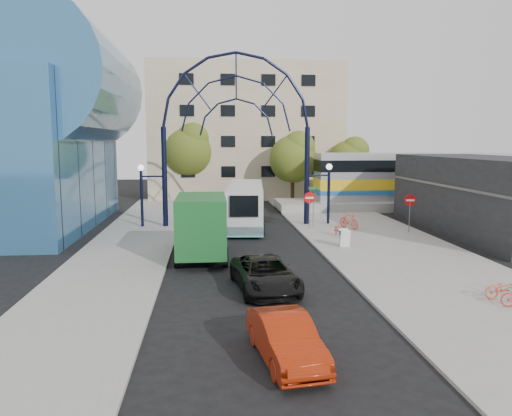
{
  "coord_description": "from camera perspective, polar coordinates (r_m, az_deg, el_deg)",
  "views": [
    {
      "loc": [
        -1.92,
        -20.92,
        5.99
      ],
      "look_at": [
        0.61,
        6.0,
        2.38
      ],
      "focal_mm": 35.0,
      "sensor_mm": 36.0,
      "label": 1
    }
  ],
  "objects": [
    {
      "name": "apartment_block",
      "position": [
        56.04,
        -1.37,
        8.64
      ],
      "size": [
        20.0,
        12.1,
        14.0
      ],
      "color": "tan",
      "rests_on": "ground"
    },
    {
      "name": "transit_hall",
      "position": [
        38.34,
        -26.07,
        7.9
      ],
      "size": [
        16.5,
        18.0,
        14.5
      ],
      "color": "#316697",
      "rests_on": "ground"
    },
    {
      "name": "green_truck",
      "position": [
        25.89,
        -6.23,
        -2.09
      ],
      "size": [
        2.56,
        6.55,
        3.3
      ],
      "rotation": [
        0.0,
        0.0,
        -0.0
      ],
      "color": "black",
      "rests_on": "ground"
    },
    {
      "name": "bike_near_a",
      "position": [
        31.6,
        9.41,
        -2.45
      ],
      "size": [
        0.58,
        1.56,
        0.81
      ],
      "primitive_type": "imported",
      "rotation": [
        0.0,
        0.0,
        0.03
      ],
      "color": "red",
      "rests_on": "sidewalk_east"
    },
    {
      "name": "train_platform",
      "position": [
        48.52,
        21.53,
        0.46
      ],
      "size": [
        32.0,
        5.0,
        0.8
      ],
      "primitive_type": "cube",
      "color": "gray",
      "rests_on": "ground"
    },
    {
      "name": "train_car",
      "position": [
        48.29,
        21.68,
        3.4
      ],
      "size": [
        25.1,
        3.05,
        4.2
      ],
      "color": "#B7B7BC",
      "rests_on": "train_platform"
    },
    {
      "name": "plaza_west",
      "position": [
        27.94,
        -14.73,
        -4.9
      ],
      "size": [
        5.0,
        50.0,
        0.12
      ],
      "primitive_type": "cube",
      "color": "gray",
      "rests_on": "ground"
    },
    {
      "name": "street_name_sign",
      "position": [
        34.48,
        6.58,
        1.13
      ],
      "size": [
        0.7,
        0.7,
        2.8
      ],
      "color": "slate",
      "rests_on": "sidewalk_east"
    },
    {
      "name": "commercial_block_east",
      "position": [
        35.91,
        24.61,
        1.34
      ],
      "size": [
        6.0,
        16.0,
        5.0
      ],
      "primitive_type": "cube",
      "color": "black",
      "rests_on": "ground"
    },
    {
      "name": "black_suv",
      "position": [
        20.26,
        1.04,
        -7.6
      ],
      "size": [
        2.78,
        5.08,
        1.35
      ],
      "primitive_type": "imported",
      "rotation": [
        0.0,
        0.0,
        0.12
      ],
      "color": "black",
      "rests_on": "ground"
    },
    {
      "name": "gateway_arch",
      "position": [
        35.07,
        -2.27,
        11.8
      ],
      "size": [
        13.64,
        0.44,
        12.1
      ],
      "color": "black",
      "rests_on": "ground"
    },
    {
      "name": "do_not_enter_sign",
      "position": [
        33.75,
        17.18,
        0.44
      ],
      "size": [
        0.76,
        0.07,
        2.48
      ],
      "color": "slate",
      "rests_on": "sidewalk_east"
    },
    {
      "name": "tree_north_b",
      "position": [
        50.89,
        -7.63,
        6.73
      ],
      "size": [
        5.12,
        5.12,
        8.0
      ],
      "color": "#382314",
      "rests_on": "ground"
    },
    {
      "name": "red_sedan",
      "position": [
        14.12,
        3.39,
        -14.63
      ],
      "size": [
        1.94,
        4.08,
        1.29
      ],
      "primitive_type": "imported",
      "rotation": [
        0.0,
        0.0,
        0.15
      ],
      "color": "#982109",
      "rests_on": "ground"
    },
    {
      "name": "ground",
      "position": [
        21.84,
        -0.12,
        -8.3
      ],
      "size": [
        120.0,
        120.0,
        0.0
      ],
      "primitive_type": "plane",
      "color": "black",
      "rests_on": "ground"
    },
    {
      "name": "tree_north_c",
      "position": [
        50.85,
        10.71,
        5.54
      ],
      "size": [
        4.16,
        4.16,
        6.5
      ],
      "color": "#382314",
      "rests_on": "ground"
    },
    {
      "name": "city_bus",
      "position": [
        35.52,
        -1.2,
        0.41
      ],
      "size": [
        3.32,
        10.88,
        2.94
      ],
      "rotation": [
        0.0,
        0.0,
        -0.09
      ],
      "color": "silver",
      "rests_on": "ground"
    },
    {
      "name": "sandwich_board",
      "position": [
        28.42,
        10.09,
        -3.15
      ],
      "size": [
        0.55,
        0.61,
        0.99
      ],
      "color": "white",
      "rests_on": "sidewalk_east"
    },
    {
      "name": "sidewalk_east",
      "position": [
        27.47,
        16.01,
        -5.16
      ],
      "size": [
        8.0,
        56.0,
        0.12
      ],
      "primitive_type": "cube",
      "color": "gray",
      "rests_on": "ground"
    },
    {
      "name": "tree_north_a",
      "position": [
        47.55,
        4.39,
        5.92
      ],
      "size": [
        4.48,
        4.48,
        7.0
      ],
      "color": "#382314",
      "rests_on": "ground"
    },
    {
      "name": "stop_sign",
      "position": [
        33.83,
        6.12,
        0.78
      ],
      "size": [
        0.8,
        0.07,
        2.5
      ],
      "color": "slate",
      "rests_on": "sidewalk_east"
    },
    {
      "name": "bike_far_a",
      "position": [
        21.09,
        26.6,
        -8.2
      ],
      "size": [
        1.59,
        0.57,
        0.83
      ],
      "primitive_type": "imported",
      "rotation": [
        0.0,
        0.0,
        1.56
      ],
      "color": "#CE4429",
      "rests_on": "sidewalk_east"
    },
    {
      "name": "bike_near_b",
      "position": [
        34.42,
        10.58,
        -1.41
      ],
      "size": [
        1.26,
        1.87,
        1.1
      ],
      "primitive_type": "imported",
      "rotation": [
        0.0,
        0.0,
        0.45
      ],
      "color": "#EF412F",
      "rests_on": "sidewalk_east"
    }
  ]
}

